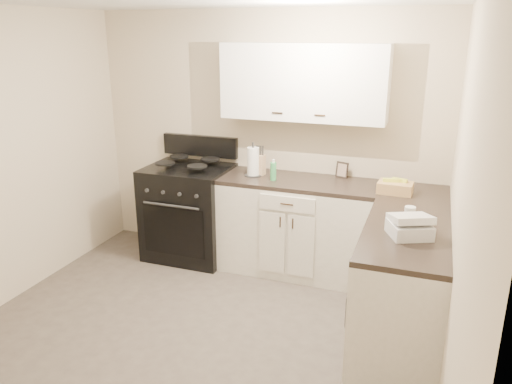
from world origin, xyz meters
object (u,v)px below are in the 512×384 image
(paper_towel, at_px, (253,162))
(countertop_grill, at_px, (409,229))
(wicker_basket, at_px, (395,188))
(stove, at_px, (190,214))
(knife_block, at_px, (260,165))

(paper_towel, height_order, countertop_grill, paper_towel)
(countertop_grill, bearing_deg, wicker_basket, 75.92)
(stove, relative_size, wicker_basket, 3.48)
(stove, relative_size, knife_block, 5.05)
(paper_towel, bearing_deg, countertop_grill, -34.51)
(knife_block, distance_m, countertop_grill, 1.85)
(wicker_basket, relative_size, countertop_grill, 1.11)
(knife_block, bearing_deg, wicker_basket, 2.52)
(knife_block, relative_size, wicker_basket, 0.69)
(paper_towel, xyz_separation_m, countertop_grill, (1.54, -1.06, -0.09))
(knife_block, height_order, paper_towel, paper_towel)
(knife_block, relative_size, paper_towel, 0.72)
(knife_block, bearing_deg, countertop_grill, -27.83)
(wicker_basket, bearing_deg, knife_block, 173.67)
(stove, xyz_separation_m, countertop_grill, (2.23, -1.03, 0.53))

